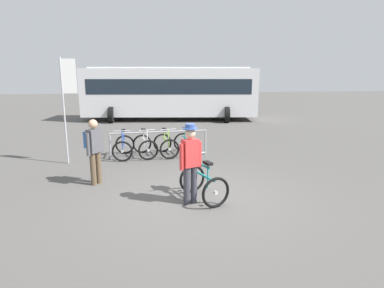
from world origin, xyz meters
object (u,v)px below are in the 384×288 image
at_px(featured_bicycle, 200,177).
at_px(banner_flag, 67,91).
at_px(racked_bike_blue, 124,147).
at_px(racked_bike_lime, 166,145).
at_px(pedestrian_with_backpack, 94,148).
at_px(person_with_featured_bike, 190,161).
at_px(racked_bike_teal, 186,144).
at_px(racked_bike_white, 145,146).
at_px(bus_distant, 170,90).

bearing_deg(featured_bicycle, banner_flag, 134.98).
relative_size(racked_bike_blue, racked_bike_lime, 0.92).
relative_size(pedestrian_with_backpack, banner_flag, 0.51).
bearing_deg(banner_flag, person_with_featured_bike, -49.65).
relative_size(racked_bike_lime, racked_bike_teal, 1.02).
height_order(racked_bike_lime, racked_bike_teal, same).
relative_size(racked_bike_white, racked_bike_lime, 1.00).
bearing_deg(featured_bicycle, person_with_featured_bike, -133.77).
height_order(person_with_featured_bike, pedestrian_with_backpack, person_with_featured_bike).
height_order(racked_bike_lime, bus_distant, bus_distant).
bearing_deg(person_with_featured_bike, banner_flag, 130.35).
xyz_separation_m(racked_bike_lime, person_with_featured_bike, (0.20, -4.24, 0.58)).
bearing_deg(racked_bike_blue, banner_flag, -162.93).
xyz_separation_m(racked_bike_blue, racked_bike_teal, (2.10, 0.10, 0.00)).
bearing_deg(racked_bike_lime, racked_bike_white, -177.15).
distance_m(featured_bicycle, bus_distant, 12.70).
distance_m(racked_bike_blue, banner_flag, 2.46).
xyz_separation_m(person_with_featured_bike, pedestrian_with_backpack, (-2.17, 1.61, -0.01)).
xyz_separation_m(featured_bicycle, pedestrian_with_backpack, (-2.44, 1.33, 0.45)).
bearing_deg(person_with_featured_bike, racked_bike_teal, 83.34).
bearing_deg(featured_bicycle, racked_bike_lime, 96.80).
height_order(racked_bike_blue, bus_distant, bus_distant).
height_order(racked_bike_teal, banner_flag, banner_flag).
bearing_deg(person_with_featured_bike, pedestrian_with_backpack, 143.41).
bearing_deg(racked_bike_white, pedestrian_with_backpack, -116.10).
distance_m(racked_bike_white, racked_bike_lime, 0.70).
bearing_deg(racked_bike_lime, pedestrian_with_backpack, -126.86).
height_order(racked_bike_blue, person_with_featured_bike, person_with_featured_bike).
distance_m(racked_bike_teal, banner_flag, 4.13).
height_order(racked_bike_white, banner_flag, banner_flag).
relative_size(racked_bike_blue, pedestrian_with_backpack, 0.68).
xyz_separation_m(racked_bike_teal, bus_distant, (0.23, 8.65, 1.37)).
relative_size(racked_bike_blue, racked_bike_teal, 0.94).
distance_m(racked_bike_blue, pedestrian_with_backpack, 2.68).
relative_size(featured_bicycle, banner_flag, 0.39).
bearing_deg(racked_bike_lime, featured_bicycle, -83.20).
relative_size(racked_bike_blue, person_with_featured_bike, 0.64).
xyz_separation_m(racked_bike_teal, pedestrian_with_backpack, (-2.67, -2.66, 0.57)).
relative_size(racked_bike_white, pedestrian_with_backpack, 0.73).
xyz_separation_m(racked_bike_blue, bus_distant, (2.33, 8.75, 1.37)).
bearing_deg(racked_bike_lime, banner_flag, -169.54).
height_order(racked_bike_white, featured_bicycle, featured_bicycle).
height_order(racked_bike_lime, pedestrian_with_backpack, pedestrian_with_backpack).
bearing_deg(racked_bike_teal, pedestrian_with_backpack, -135.07).
bearing_deg(person_with_featured_bike, racked_bike_blue, 111.00).
xyz_separation_m(featured_bicycle, bus_distant, (0.46, 12.63, 1.25)).
distance_m(racked_bike_blue, bus_distant, 9.16).
bearing_deg(banner_flag, pedestrian_with_backpack, -65.06).
distance_m(pedestrian_with_backpack, banner_flag, 2.64).
xyz_separation_m(racked_bike_lime, racked_bike_teal, (0.70, 0.03, 0.00)).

